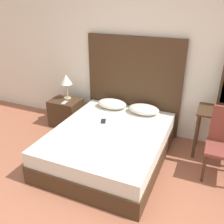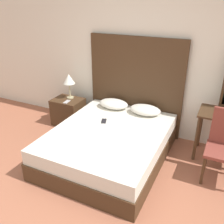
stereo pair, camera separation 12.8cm
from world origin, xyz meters
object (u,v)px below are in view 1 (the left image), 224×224
(phone_on_bed, at_px, (103,121))
(table_lamp, at_px, (66,80))
(nightstand, at_px, (66,112))
(phone_on_nightstand, at_px, (64,102))
(bed, at_px, (109,144))

(phone_on_bed, relative_size, table_lamp, 0.36)
(phone_on_bed, height_order, nightstand, nightstand)
(nightstand, distance_m, table_lamp, 0.60)
(phone_on_bed, xyz_separation_m, phone_on_nightstand, (-0.91, 0.33, 0.03))
(phone_on_nightstand, bearing_deg, table_lamp, 106.04)
(phone_on_bed, xyz_separation_m, nightstand, (-0.97, 0.43, -0.22))
(bed, distance_m, table_lamp, 1.51)
(bed, xyz_separation_m, table_lamp, (-1.17, 0.73, 0.61))
(phone_on_bed, distance_m, nightstand, 1.09)
(phone_on_bed, xyz_separation_m, table_lamp, (-0.97, 0.51, 0.37))
(bed, bearing_deg, phone_on_nightstand, 153.91)
(bed, distance_m, phone_on_nightstand, 1.27)
(table_lamp, bearing_deg, phone_on_nightstand, -73.96)
(nightstand, relative_size, table_lamp, 1.18)
(bed, xyz_separation_m, phone_on_bed, (-0.20, 0.22, 0.24))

